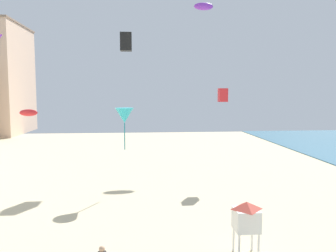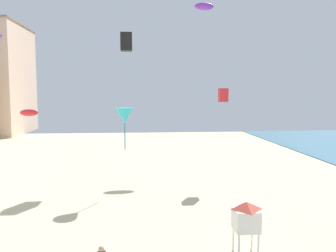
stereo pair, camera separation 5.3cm
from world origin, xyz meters
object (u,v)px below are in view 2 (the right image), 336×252
at_px(kite_black_box, 126,42).
at_px(kite_red_parafoil, 29,113).
at_px(kite_purple_parafoil, 204,6).
at_px(kite_cyan_delta, 125,116).
at_px(lifeguard_stand, 246,217).
at_px(kite_red_box, 223,95).

relative_size(kite_black_box, kite_red_parafoil, 1.06).
height_order(kite_purple_parafoil, kite_red_parafoil, kite_purple_parafoil).
height_order(kite_black_box, kite_cyan_delta, kite_black_box).
xyz_separation_m(lifeguard_stand, kite_red_box, (2.55, 14.71, 5.51)).
xyz_separation_m(lifeguard_stand, kite_black_box, (-6.05, 18.94, 10.64)).
xyz_separation_m(lifeguard_stand, kite_red_parafoil, (-15.01, 17.42, 3.89)).
distance_m(kite_red_box, kite_cyan_delta, 9.33).
distance_m(kite_black_box, kite_purple_parafoil, 13.45).
xyz_separation_m(kite_black_box, kite_cyan_delta, (0.07, -7.70, -6.67)).
relative_size(kite_red_box, kite_red_parafoil, 0.72).
bearing_deg(kite_black_box, kite_cyan_delta, -89.45).
distance_m(kite_purple_parafoil, kite_cyan_delta, 21.96).
height_order(lifeguard_stand, kite_red_box, kite_red_box).
bearing_deg(kite_cyan_delta, kite_purple_parafoil, 60.09).
bearing_deg(kite_cyan_delta, kite_black_box, 90.55).
xyz_separation_m(kite_purple_parafoil, kite_cyan_delta, (-9.10, -15.81, -12.23)).
xyz_separation_m(kite_purple_parafoil, kite_red_parafoil, (-18.13, -9.63, -12.32)).
distance_m(lifeguard_stand, kite_red_box, 15.92).
bearing_deg(lifeguard_stand, kite_purple_parafoil, 68.07).
xyz_separation_m(kite_red_parafoil, kite_cyan_delta, (9.03, -6.18, 0.09)).
relative_size(lifeguard_stand, kite_red_box, 2.15).
relative_size(kite_purple_parafoil, kite_red_parafoil, 1.43).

